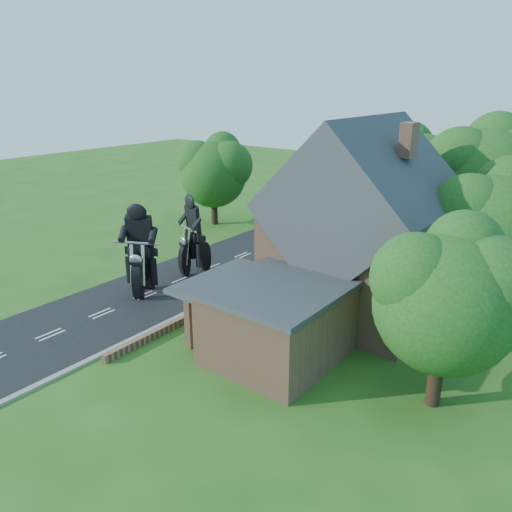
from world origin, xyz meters
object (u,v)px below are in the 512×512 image
Objects in this scene: garden_wall at (256,284)px; motorcycle_follow at (195,262)px; house at (362,232)px; motorcycle_lead at (144,281)px; annex at (275,320)px.

motorcycle_follow is (-4.45, -0.69, 0.59)m from garden_wall.
garden_wall is at bearing -154.70° from motorcycle_follow.
motorcycle_follow is at bearing -170.99° from house.
house reaches higher than motorcycle_lead.
motorcycle_lead is 4.20m from motorcycle_follow.
house is 5.82× the size of motorcycle_lead.
annex is 10.14m from motorcycle_lead.
house reaches higher than annex.
house is (6.19, 1.00, 4.14)m from garden_wall.
garden_wall is 4.54m from motorcycle_follow.
house is 6.07× the size of motorcycle_follow.
annex is at bearing -46.16° from garden_wall.
house is 7.30m from annex.
house is at bearing 84.76° from annex.
garden_wall is at bearing 133.84° from annex.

